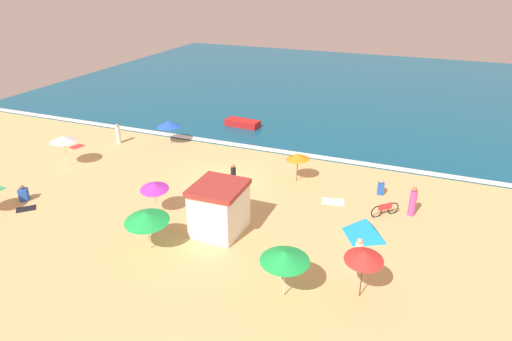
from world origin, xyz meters
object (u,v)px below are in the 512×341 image
Objects in this scene: beachgoer_3 at (24,194)px; beach_umbrella_0 at (154,186)px; beach_tent at (365,227)px; beachgoer_4 at (359,254)px; beach_umbrella_3 at (146,217)px; beach_umbrella_6 at (64,139)px; lifeguard_cabana at (219,208)px; small_boat_0 at (243,123)px; beach_umbrella_1 at (285,256)px; beach_umbrella_5 at (298,156)px; beachgoer_5 at (381,188)px; beachgoer_0 at (413,202)px; beach_umbrella_4 at (169,124)px; beachgoer_1 at (118,134)px; beach_umbrella_7 at (364,255)px; parked_bicycle at (385,209)px; beachgoer_2 at (233,179)px.

beach_umbrella_0 is at bearing 11.23° from beachgoer_3.
beachgoer_4 is at bearing -86.60° from beach_tent.
beach_umbrella_3 is 1.04× the size of beach_umbrella_6.
small_boat_0 is at bearing 109.39° from lifeguard_cabana.
beach_umbrella_1 reaches higher than beach_umbrella_5.
beach_umbrella_6 is at bearing -169.73° from beachgoer_5.
beach_umbrella_1 reaches higher than beachgoer_5.
beach_umbrella_5 is at bearing 75.11° from lifeguard_cabana.
beach_umbrella_5 is 1.12× the size of beachgoer_0.
beach_umbrella_4 reaches higher than beachgoer_1.
beach_tent is (-0.61, 4.73, -1.53)m from beach_umbrella_7.
beach_umbrella_3 reaches higher than beach_tent.
beachgoer_0 is 6.32m from beachgoer_4.
beach_umbrella_0 is at bearing -169.92° from beach_tent.
lifeguard_cabana is 16.76m from small_boat_0.
beach_umbrella_4 is 2.01× the size of parked_bicycle.
small_boat_0 is at bearing 99.35° from beach_umbrella_3.
beach_umbrella_1 is 10.20m from beachgoer_0.
beach_tent is 1.61× the size of parked_bicycle.
beach_umbrella_7 is 1.26× the size of beachgoer_2.
beach_tent is 18.47m from small_boat_0.
beach_umbrella_1 is 11.28m from beach_umbrella_5.
beach_umbrella_6 is (-11.11, 6.43, 0.20)m from beach_umbrella_3.
beachgoer_2 is at bearing 143.03° from beach_umbrella_7.
beachgoer_1 is (0.51, 4.96, -1.29)m from beach_umbrella_6.
parked_bicycle is 21.13m from beachgoer_3.
beach_umbrella_4 is at bearing 135.86° from beach_umbrella_1.
beach_umbrella_6 is at bearing -175.38° from beachgoer_0.
beach_umbrella_1 is 0.98× the size of beach_umbrella_3.
beachgoer_3 is (1.26, -4.96, -1.61)m from beach_umbrella_6.
beachgoer_0 is at bearing 63.86° from beach_umbrella_1.
beachgoer_3 is (-11.16, -5.63, -0.49)m from beachgoer_2.
beachgoer_0 is (2.08, 3.17, 0.30)m from beach_tent.
beachgoer_5 reaches higher than parked_bicycle.
beach_umbrella_3 is at bearing -177.90° from beach_umbrella_7.
beachgoer_4 is (9.80, 2.25, -1.05)m from beach_umbrella_3.
beach_umbrella_4 is 6.93m from small_boat_0.
beach_umbrella_6 is at bearing -176.92° from beachgoer_2.
beachgoer_0 is 17.98m from small_boat_0.
beachgoer_1 reaches higher than beach_tent.
small_boat_0 is (-10.31, 19.34, -1.64)m from beach_umbrella_1.
beach_umbrella_5 is 0.64× the size of small_boat_0.
beach_umbrella_4 reaches higher than parked_bicycle.
lifeguard_cabana is 14.12m from beach_umbrella_6.
beach_umbrella_3 is 1.43× the size of beachgoer_2.
small_boat_0 is (-12.69, 13.42, -0.15)m from beach_tent.
beach_umbrella_0 reaches higher than beachgoer_0.
beach_umbrella_7 is 5.01m from beach_tent.
beachgoer_1 is at bearing 94.35° from beachgoer_3.
parked_bicycle is 0.85× the size of beachgoer_4.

